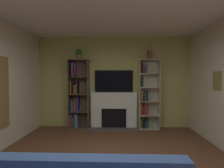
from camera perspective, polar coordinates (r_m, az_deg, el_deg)
wall_back_accent at (r=5.58m, az=0.62°, el=0.57°), size 4.74×0.06×2.76m
fireplace at (r=5.54m, az=0.59°, el=-8.01°), size 1.46×0.48×1.08m
tv at (r=5.52m, az=0.61°, el=0.89°), size 1.15×0.06×0.66m
bookshelf_left at (r=5.60m, az=-10.99°, el=-3.99°), size 0.60×0.34×2.06m
bookshelf_right at (r=5.52m, az=10.81°, el=-3.56°), size 0.60×0.32×2.06m
potted_plant at (r=5.57m, az=-10.41°, el=9.33°), size 0.20×0.20×0.32m
vase_with_flowers at (r=5.52m, az=11.68°, el=8.97°), size 0.14×0.14×0.43m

